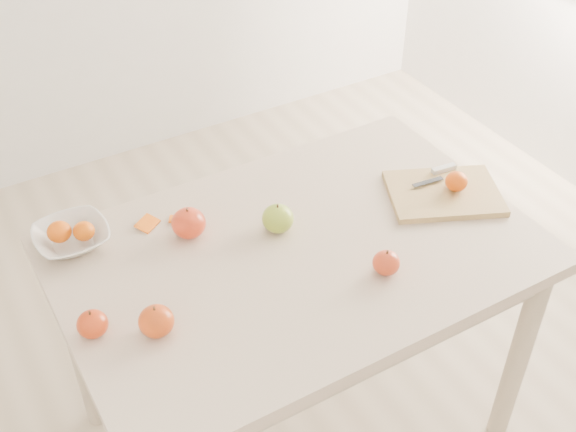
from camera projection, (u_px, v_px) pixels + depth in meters
ground at (296, 423)px, 2.31m from camera, size 3.50×3.50×0.00m
table at (298, 276)px, 1.90m from camera, size 1.20×0.80×0.75m
cutting_board at (444, 193)px, 2.00m from camera, size 0.37×0.33×0.02m
board_tangerine at (456, 181)px, 1.98m from camera, size 0.06×0.06×0.05m
fruit_bowl at (72, 237)px, 1.83m from camera, size 0.19×0.19×0.05m
bowl_tangerine_near at (59, 232)px, 1.81m from camera, size 0.06×0.06×0.05m
bowl_tangerine_far at (84, 231)px, 1.82m from camera, size 0.06×0.06×0.05m
orange_peel_a at (148, 225)px, 1.90m from camera, size 0.07×0.07×0.01m
orange_peel_b at (178, 219)px, 1.92m from camera, size 0.06×0.05×0.01m
paring_knife at (441, 171)px, 2.05m from camera, size 0.17×0.05×0.01m
apple_green at (278, 218)px, 1.87m from camera, size 0.08×0.08×0.08m
apple_red_d at (92, 324)px, 1.59m from camera, size 0.07×0.07×0.06m
apple_red_e at (386, 263)px, 1.75m from camera, size 0.07×0.07×0.06m
apple_red_b at (156, 321)px, 1.59m from camera, size 0.08×0.08×0.07m
apple_red_a at (189, 223)px, 1.85m from camera, size 0.09×0.09×0.08m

